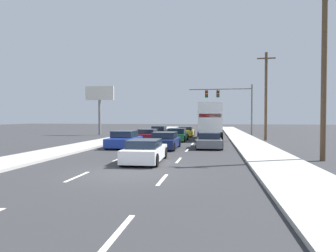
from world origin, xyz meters
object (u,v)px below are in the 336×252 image
Objects in this scene: car_navy at (165,141)px; traffic_signal_mast at (225,98)px; car_blue at (124,140)px; car_green at (177,135)px; car_black at (160,131)px; car_gray at (209,141)px; utility_pole_near at (324,69)px; utility_pole_mid at (266,95)px; car_yellow at (186,132)px; car_maroon at (148,135)px; car_white at (145,151)px; box_truck at (210,119)px; roadside_billboard at (100,100)px.

traffic_signal_mast reaches higher than car_navy.
car_blue reaches higher than car_green.
car_black reaches higher than car_gray.
utility_pole_near is (12.84, -20.39, 4.33)m from car_black.
car_blue is 21.40m from traffic_signal_mast.
car_black is 14.35m from utility_pole_mid.
car_maroon is at bearing -115.32° from car_yellow.
car_blue is 0.43× the size of utility_pole_near.
car_white is at bearing -89.31° from car_navy.
car_blue is at bearing -122.65° from box_truck.
car_maroon is 7.50m from car_blue.
car_maroon is 7.74m from car_yellow.
car_green is 1.13× the size of car_gray.
box_truck is 0.95× the size of traffic_signal_mast.
roadside_billboard reaches higher than car_blue.
roadside_billboard is (-20.51, 6.15, 0.06)m from utility_pole_mid.
car_blue is (0.14, -15.35, 0.02)m from car_black.
car_blue reaches higher than car_maroon.
car_blue is 14.32m from utility_pole_near.
roadside_billboard is (-8.22, -0.05, 4.12)m from car_black.
car_yellow is 14.89m from car_navy.
utility_pole_near is at bearing -87.77° from utility_pole_mid.
car_green is 7.20m from car_gray.
car_black is 1.05× the size of car_blue.
car_black is 22.57m from car_white.
traffic_signal_mast reaches higher than box_truck.
car_yellow is at bearing 64.68° from car_maroon.
car_navy is 0.99× the size of car_gray.
car_white is 0.45× the size of utility_pole_mid.
car_gray is at bearing 6.99° from car_blue.
utility_pole_near is at bearing -64.62° from car_yellow.
car_black is at bearing 114.69° from car_gray.
car_gray is (3.32, -6.38, -0.04)m from car_green.
utility_pole_mid reaches higher than traffic_signal_mast.
car_navy is (3.16, -7.89, 0.04)m from car_maroon.
box_truck is at bearing -38.06° from car_black.
utility_pole_mid reaches higher than box_truck.
car_navy is 0.46× the size of utility_pole_mid.
utility_pole_near is (9.42, -4.66, 4.33)m from car_navy.
car_blue is at bearing -173.01° from car_gray.
car_navy is 6.56m from car_white.
car_navy is 0.47× the size of traffic_signal_mast.
car_yellow is 12.52m from roadside_billboard.
car_navy is 3.48m from car_gray.
utility_pole_near is at bearing -44.01° from roadside_billboard.
car_navy is at bearing -104.83° from traffic_signal_mast.
car_gray is 9.54m from utility_pole_near.
traffic_signal_mast is at bearing 75.17° from car_navy.
car_white is (3.50, -22.30, -0.02)m from car_black.
car_gray is at bearing 67.62° from car_white.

